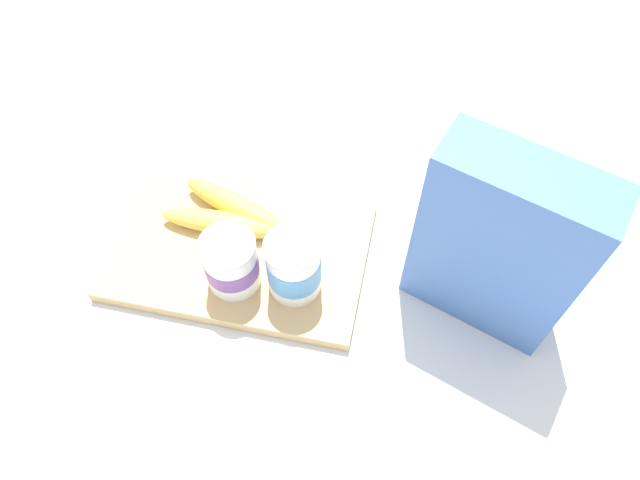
# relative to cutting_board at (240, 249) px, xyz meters

# --- Properties ---
(ground_plane) EXTENTS (2.40, 2.40, 0.00)m
(ground_plane) POSITION_rel_cutting_board_xyz_m (0.00, 0.00, -0.01)
(ground_plane) COLOR silver
(cutting_board) EXTENTS (0.35, 0.23, 0.02)m
(cutting_board) POSITION_rel_cutting_board_xyz_m (0.00, 0.00, 0.00)
(cutting_board) COLOR tan
(cutting_board) RESTS_ON ground_plane
(cereal_box) EXTENTS (0.20, 0.13, 0.27)m
(cereal_box) POSITION_rel_cutting_board_xyz_m (-0.33, 0.01, 0.13)
(cereal_box) COLOR #4770B7
(cereal_box) RESTS_ON ground_plane
(yogurt_cup_front) EXTENTS (0.07, 0.07, 0.10)m
(yogurt_cup_front) POSITION_rel_cutting_board_xyz_m (-0.09, 0.04, 0.06)
(yogurt_cup_front) COLOR white
(yogurt_cup_front) RESTS_ON cutting_board
(yogurt_cup_back) EXTENTS (0.07, 0.07, 0.09)m
(yogurt_cup_back) POSITION_rel_cutting_board_xyz_m (-0.01, 0.05, 0.05)
(yogurt_cup_back) COLOR white
(yogurt_cup_back) RESTS_ON cutting_board
(banana_bunch) EXTENTS (0.18, 0.09, 0.04)m
(banana_bunch) POSITION_rel_cutting_board_xyz_m (0.02, -0.04, 0.03)
(banana_bunch) COLOR #E3C84D
(banana_bunch) RESTS_ON cutting_board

